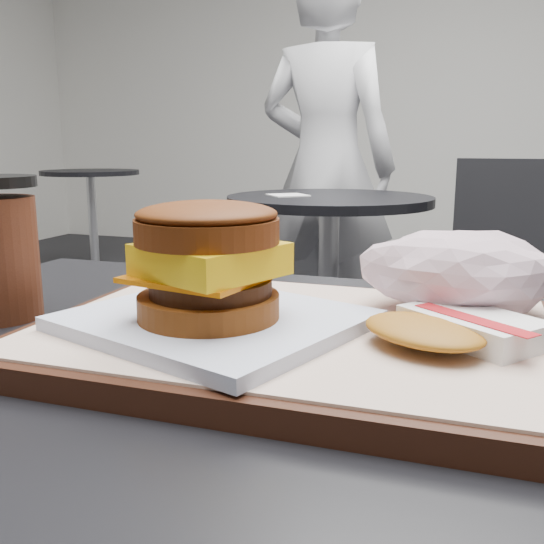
{
  "coord_description": "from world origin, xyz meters",
  "views": [
    {
      "loc": [
        0.13,
        -0.37,
        0.92
      ],
      "look_at": [
        -0.0,
        0.01,
        0.83
      ],
      "focal_mm": 40.0,
      "sensor_mm": 36.0,
      "label": 1
    }
  ],
  "objects_px": {
    "serving_tray": "(294,337)",
    "breakfast_sandwich": "(210,276)",
    "neighbor_table": "(328,254)",
    "crumpled_wrapper": "(457,272)",
    "hash_brown": "(451,328)",
    "patron": "(326,167)",
    "neighbor_chair": "(475,277)"
  },
  "relations": [
    {
      "from": "neighbor_table",
      "to": "neighbor_chair",
      "type": "xyz_separation_m",
      "value": [
        0.49,
        -0.05,
        -0.04
      ]
    },
    {
      "from": "serving_tray",
      "to": "neighbor_table",
      "type": "distance_m",
      "value": 1.66
    },
    {
      "from": "crumpled_wrapper",
      "to": "patron",
      "type": "relative_size",
      "value": 0.09
    },
    {
      "from": "serving_tray",
      "to": "patron",
      "type": "relative_size",
      "value": 0.23
    },
    {
      "from": "neighbor_table",
      "to": "neighbor_chair",
      "type": "bearing_deg",
      "value": -5.57
    },
    {
      "from": "serving_tray",
      "to": "hash_brown",
      "type": "distance_m",
      "value": 0.11
    },
    {
      "from": "crumpled_wrapper",
      "to": "neighbor_chair",
      "type": "distance_m",
      "value": 1.52
    },
    {
      "from": "serving_tray",
      "to": "hash_brown",
      "type": "xyz_separation_m",
      "value": [
        0.11,
        -0.01,
        0.02
      ]
    },
    {
      "from": "hash_brown",
      "to": "crumpled_wrapper",
      "type": "bearing_deg",
      "value": 90.45
    },
    {
      "from": "breakfast_sandwich",
      "to": "crumpled_wrapper",
      "type": "bearing_deg",
      "value": 32.95
    },
    {
      "from": "serving_tray",
      "to": "neighbor_table",
      "type": "xyz_separation_m",
      "value": [
        -0.36,
        1.61,
        -0.23
      ]
    },
    {
      "from": "neighbor_chair",
      "to": "hash_brown",
      "type": "bearing_deg",
      "value": -90.74
    },
    {
      "from": "hash_brown",
      "to": "neighbor_table",
      "type": "bearing_deg",
      "value": 106.13
    },
    {
      "from": "hash_brown",
      "to": "neighbor_table",
      "type": "distance_m",
      "value": 1.7
    },
    {
      "from": "serving_tray",
      "to": "neighbor_table",
      "type": "relative_size",
      "value": 0.51
    },
    {
      "from": "breakfast_sandwich",
      "to": "neighbor_chair",
      "type": "relative_size",
      "value": 0.27
    },
    {
      "from": "serving_tray",
      "to": "patron",
      "type": "distance_m",
      "value": 2.21
    },
    {
      "from": "neighbor_table",
      "to": "neighbor_chair",
      "type": "distance_m",
      "value": 0.49
    },
    {
      "from": "hash_brown",
      "to": "neighbor_chair",
      "type": "height_order",
      "value": "neighbor_chair"
    },
    {
      "from": "crumpled_wrapper",
      "to": "neighbor_table",
      "type": "xyz_separation_m",
      "value": [
        -0.47,
        1.53,
        -0.27
      ]
    },
    {
      "from": "serving_tray",
      "to": "hash_brown",
      "type": "relative_size",
      "value": 2.81
    },
    {
      "from": "neighbor_chair",
      "to": "patron",
      "type": "distance_m",
      "value": 0.92
    },
    {
      "from": "crumpled_wrapper",
      "to": "neighbor_table",
      "type": "bearing_deg",
      "value": 106.92
    },
    {
      "from": "hash_brown",
      "to": "crumpled_wrapper",
      "type": "height_order",
      "value": "crumpled_wrapper"
    },
    {
      "from": "neighbor_table",
      "to": "patron",
      "type": "height_order",
      "value": "patron"
    },
    {
      "from": "serving_tray",
      "to": "neighbor_chair",
      "type": "xyz_separation_m",
      "value": [
        0.13,
        1.56,
        -0.27
      ]
    },
    {
      "from": "crumpled_wrapper",
      "to": "hash_brown",
      "type": "bearing_deg",
      "value": -89.55
    },
    {
      "from": "breakfast_sandwich",
      "to": "neighbor_table",
      "type": "distance_m",
      "value": 1.69
    },
    {
      "from": "serving_tray",
      "to": "breakfast_sandwich",
      "type": "bearing_deg",
      "value": -146.9
    },
    {
      "from": "hash_brown",
      "to": "neighbor_table",
      "type": "relative_size",
      "value": 0.18
    },
    {
      "from": "serving_tray",
      "to": "breakfast_sandwich",
      "type": "relative_size",
      "value": 1.62
    },
    {
      "from": "breakfast_sandwich",
      "to": "neighbor_chair",
      "type": "height_order",
      "value": "breakfast_sandwich"
    }
  ]
}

